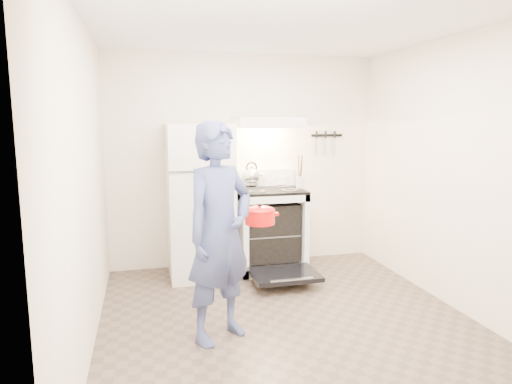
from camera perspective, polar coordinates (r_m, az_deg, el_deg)
floor at (r=4.11m, az=4.20°, el=-16.08°), size 3.60×3.60×0.00m
back_wall at (r=5.48m, az=-1.51°, el=3.87°), size 3.20×0.02×2.50m
refrigerator at (r=5.10m, az=-7.02°, el=-1.12°), size 0.70×0.70×1.70m
stove_body at (r=5.35m, az=1.69°, el=-4.83°), size 0.76×0.65×0.92m
cooktop at (r=5.26m, az=1.72°, el=0.20°), size 0.76×0.65×0.03m
backsplash at (r=5.52m, az=0.93°, el=1.82°), size 0.76×0.07×0.20m
oven_door at (r=4.90m, az=3.57°, el=-10.24°), size 0.70×0.54×0.04m
oven_rack at (r=5.36m, az=1.69°, el=-5.04°), size 0.60×0.52×0.01m
range_hood at (r=5.27m, az=1.54°, el=8.68°), size 0.76×0.50×0.12m
knife_strip at (r=5.77m, az=8.84°, el=7.01°), size 0.40×0.02×0.03m
pizza_stone at (r=5.33m, az=2.77°, el=-4.97°), size 0.32×0.32×0.02m
tea_kettle at (r=5.39m, az=-0.56°, el=2.18°), size 0.25×0.20×0.30m
utensil_jar at (r=5.16m, az=5.55°, el=1.22°), size 0.09×0.09×0.13m
person at (r=3.58m, az=-4.58°, el=-5.11°), size 0.76×0.69×1.73m
dutch_oven at (r=3.93m, az=0.46°, el=-3.15°), size 0.33×0.26×0.22m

